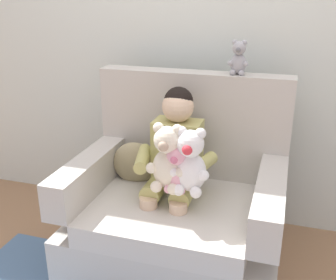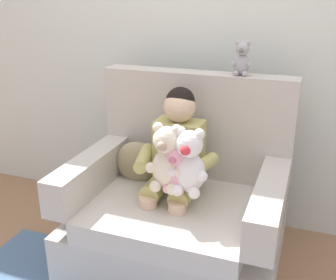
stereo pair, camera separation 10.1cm
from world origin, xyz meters
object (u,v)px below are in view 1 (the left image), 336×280
plush_cream (168,159)px  plush_grey_on_backrest (239,59)px  plush_pink (177,169)px  throw_pillow (135,163)px  armchair (179,208)px  seated_child (174,157)px  plush_white (190,163)px

plush_cream → plush_grey_on_backrest: (0.26, 0.46, 0.44)m
plush_pink → throw_pillow: size_ratio=0.98×
armchair → throw_pillow: bearing=161.3°
plush_cream → plush_grey_on_backrest: plush_grey_on_backrest is taller
plush_pink → seated_child: bearing=100.7°
seated_child → plush_cream: size_ratio=2.37×
seated_child → plush_grey_on_backrest: 0.64m
plush_grey_on_backrest → plush_white: bearing=-117.8°
plush_pink → plush_grey_on_backrest: (0.21, 0.46, 0.48)m
seated_child → armchair: bearing=-18.2°
armchair → plush_cream: armchair is taller
armchair → plush_pink: 0.36m
throw_pillow → plush_grey_on_backrest: bearing=19.6°
plush_pink → throw_pillow: plush_pink is taller
seated_child → plush_white: (0.13, -0.17, 0.06)m
plush_white → plush_cream: bearing=-167.5°
seated_child → plush_cream: seated_child is taller
plush_cream → plush_pink: bearing=3.0°
plush_white → plush_grey_on_backrest: bearing=85.2°
plush_pink → plush_cream: bearing=161.7°
plush_pink → throw_pillow: bearing=131.3°
armchair → throw_pillow: 0.37m
plush_white → seated_child: bearing=140.6°
plush_cream → plush_white: bearing=11.5°
seated_child → throw_pillow: size_ratio=3.17×
plush_pink → throw_pillow: 0.45m
seated_child → plush_cream: bearing=-90.7°
armchair → plush_grey_on_backrest: bearing=50.4°
seated_child → plush_grey_on_backrest: size_ratio=4.38×
plush_pink → plush_grey_on_backrest: bearing=56.0°
plush_white → plush_grey_on_backrest: (0.14, 0.46, 0.44)m
armchair → plush_white: 0.41m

